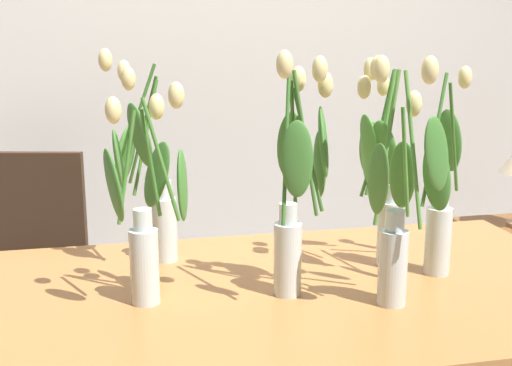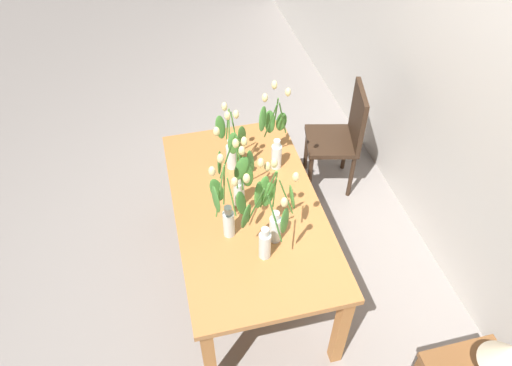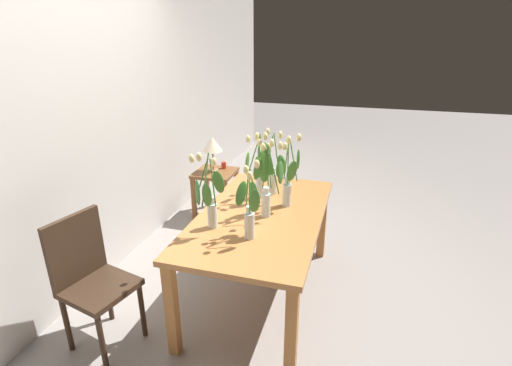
{
  "view_description": "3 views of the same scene",
  "coord_description": "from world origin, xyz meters",
  "px_view_note": "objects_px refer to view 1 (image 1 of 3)",
  "views": [
    {
      "loc": [
        -0.42,
        -1.48,
        1.36
      ],
      "look_at": [
        -0.09,
        0.02,
        1.01
      ],
      "focal_mm": 45.41,
      "sensor_mm": 36.0,
      "label": 1
    },
    {
      "loc": [
        1.95,
        -0.41,
        2.91
      ],
      "look_at": [
        0.08,
        0.04,
        1.01
      ],
      "focal_mm": 33.2,
      "sensor_mm": 36.0,
      "label": 2
    },
    {
      "loc": [
        -2.48,
        -0.68,
        2.0
      ],
      "look_at": [
        0.01,
        0.04,
        0.98
      ],
      "focal_mm": 26.65,
      "sensor_mm": 36.0,
      "label": 3
    }
  ],
  "objects_px": {
    "dining_table": "(294,320)",
    "dining_chair": "(28,263)",
    "tulip_vase_4": "(297,197)",
    "tulip_vase_2": "(382,185)",
    "tulip_vase_1": "(398,217)",
    "tulip_vase_0": "(440,207)",
    "tulip_vase_3": "(149,188)",
    "tulip_vase_5": "(147,223)"
  },
  "relations": [
    {
      "from": "tulip_vase_2",
      "to": "tulip_vase_4",
      "type": "height_order",
      "value": "tulip_vase_4"
    },
    {
      "from": "dining_table",
      "to": "tulip_vase_2",
      "type": "height_order",
      "value": "tulip_vase_2"
    },
    {
      "from": "tulip_vase_3",
      "to": "tulip_vase_5",
      "type": "bearing_deg",
      "value": -93.82
    },
    {
      "from": "tulip_vase_5",
      "to": "tulip_vase_3",
      "type": "bearing_deg",
      "value": 86.18
    },
    {
      "from": "tulip_vase_0",
      "to": "tulip_vase_4",
      "type": "bearing_deg",
      "value": -171.98
    },
    {
      "from": "tulip_vase_5",
      "to": "dining_chair",
      "type": "xyz_separation_m",
      "value": [
        -0.41,
        0.97,
        -0.41
      ]
    },
    {
      "from": "tulip_vase_1",
      "to": "tulip_vase_3",
      "type": "relative_size",
      "value": 0.99
    },
    {
      "from": "tulip_vase_0",
      "to": "tulip_vase_3",
      "type": "distance_m",
      "value": 0.78
    },
    {
      "from": "tulip_vase_1",
      "to": "tulip_vase_4",
      "type": "distance_m",
      "value": 0.24
    },
    {
      "from": "tulip_vase_3",
      "to": "tulip_vase_5",
      "type": "xyz_separation_m",
      "value": [
        -0.02,
        -0.29,
        -0.02
      ]
    },
    {
      "from": "dining_table",
      "to": "tulip_vase_1",
      "type": "xyz_separation_m",
      "value": [
        0.2,
        -0.16,
        0.3
      ]
    },
    {
      "from": "tulip_vase_5",
      "to": "dining_table",
      "type": "bearing_deg",
      "value": 3.26
    },
    {
      "from": "dining_chair",
      "to": "tulip_vase_4",
      "type": "bearing_deg",
      "value": -52.58
    },
    {
      "from": "tulip_vase_2",
      "to": "tulip_vase_5",
      "type": "xyz_separation_m",
      "value": [
        -0.63,
        -0.11,
        -0.03
      ]
    },
    {
      "from": "dining_table",
      "to": "dining_chair",
      "type": "height_order",
      "value": "dining_chair"
    },
    {
      "from": "tulip_vase_3",
      "to": "tulip_vase_5",
      "type": "relative_size",
      "value": 1.13
    },
    {
      "from": "dining_table",
      "to": "tulip_vase_4",
      "type": "bearing_deg",
      "value": -100.71
    },
    {
      "from": "dining_table",
      "to": "tulip_vase_4",
      "type": "xyz_separation_m",
      "value": [
        -0.01,
        -0.05,
        0.34
      ]
    },
    {
      "from": "tulip_vase_2",
      "to": "tulip_vase_5",
      "type": "distance_m",
      "value": 0.64
    },
    {
      "from": "tulip_vase_1",
      "to": "dining_chair",
      "type": "bearing_deg",
      "value": 131.2
    },
    {
      "from": "tulip_vase_0",
      "to": "tulip_vase_1",
      "type": "height_order",
      "value": "tulip_vase_1"
    },
    {
      "from": "dining_table",
      "to": "dining_chair",
      "type": "relative_size",
      "value": 1.72
    },
    {
      "from": "tulip_vase_2",
      "to": "tulip_vase_1",
      "type": "bearing_deg",
      "value": -104.72
    },
    {
      "from": "tulip_vase_3",
      "to": "dining_table",
      "type": "bearing_deg",
      "value": -37.78
    },
    {
      "from": "tulip_vase_2",
      "to": "dining_chair",
      "type": "distance_m",
      "value": 1.42
    },
    {
      "from": "tulip_vase_2",
      "to": "tulip_vase_3",
      "type": "xyz_separation_m",
      "value": [
        -0.61,
        0.17,
        -0.02
      ]
    },
    {
      "from": "tulip_vase_2",
      "to": "tulip_vase_3",
      "type": "distance_m",
      "value": 0.63
    },
    {
      "from": "dining_table",
      "to": "dining_chair",
      "type": "xyz_separation_m",
      "value": [
        -0.77,
        0.95,
        -0.12
      ]
    },
    {
      "from": "dining_table",
      "to": "tulip_vase_1",
      "type": "relative_size",
      "value": 2.76
    },
    {
      "from": "tulip_vase_4",
      "to": "dining_chair",
      "type": "bearing_deg",
      "value": 127.42
    },
    {
      "from": "dining_table",
      "to": "tulip_vase_0",
      "type": "height_order",
      "value": "tulip_vase_0"
    },
    {
      "from": "tulip_vase_3",
      "to": "tulip_vase_0",
      "type": "bearing_deg",
      "value": -19.04
    },
    {
      "from": "dining_table",
      "to": "tulip_vase_5",
      "type": "height_order",
      "value": "tulip_vase_5"
    },
    {
      "from": "dining_chair",
      "to": "tulip_vase_3",
      "type": "bearing_deg",
      "value": -57.94
    },
    {
      "from": "dining_table",
      "to": "tulip_vase_4",
      "type": "distance_m",
      "value": 0.34
    },
    {
      "from": "tulip_vase_1",
      "to": "tulip_vase_3",
      "type": "bearing_deg",
      "value": 141.98
    },
    {
      "from": "tulip_vase_1",
      "to": "dining_chair",
      "type": "xyz_separation_m",
      "value": [
        -0.97,
        1.11,
        -0.43
      ]
    },
    {
      "from": "tulip_vase_0",
      "to": "dining_chair",
      "type": "distance_m",
      "value": 1.55
    },
    {
      "from": "tulip_vase_2",
      "to": "dining_chair",
      "type": "height_order",
      "value": "tulip_vase_2"
    },
    {
      "from": "dining_table",
      "to": "tulip_vase_2",
      "type": "bearing_deg",
      "value": 19.1
    },
    {
      "from": "dining_table",
      "to": "tulip_vase_5",
      "type": "relative_size",
      "value": 3.07
    },
    {
      "from": "tulip_vase_1",
      "to": "tulip_vase_5",
      "type": "bearing_deg",
      "value": 166.2
    }
  ]
}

